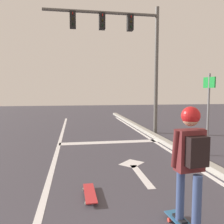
# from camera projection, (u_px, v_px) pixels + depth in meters

# --- Properties ---
(lane_line_center) EXTENTS (0.12, 20.00, 0.01)m
(lane_line_center) POSITION_uv_depth(u_px,v_px,m) (53.00, 167.00, 5.53)
(lane_line_center) COLOR silver
(lane_line_center) RESTS_ON ground
(lane_line_curbside) EXTENTS (0.12, 20.00, 0.01)m
(lane_line_curbside) POSITION_uv_depth(u_px,v_px,m) (184.00, 160.00, 6.08)
(lane_line_curbside) COLOR silver
(lane_line_curbside) RESTS_ON ground
(stop_bar) EXTENTS (3.55, 0.40, 0.01)m
(stop_bar) POSITION_uv_depth(u_px,v_px,m) (110.00, 142.00, 8.19)
(stop_bar) COLOR silver
(stop_bar) RESTS_ON ground
(lane_arrow_stem) EXTENTS (0.16, 1.40, 0.01)m
(lane_arrow_stem) POSITION_uv_depth(u_px,v_px,m) (141.00, 175.00, 4.96)
(lane_arrow_stem) COLOR silver
(lane_arrow_stem) RESTS_ON ground
(lane_arrow_head) EXTENTS (0.71, 0.71, 0.01)m
(lane_arrow_head) POSITION_uv_depth(u_px,v_px,m) (132.00, 163.00, 5.80)
(lane_arrow_head) COLOR silver
(lane_arrow_head) RESTS_ON ground
(curb_strip) EXTENTS (0.24, 24.00, 0.14)m
(curb_strip) POSITION_uv_depth(u_px,v_px,m) (193.00, 157.00, 6.12)
(curb_strip) COLOR #9E9A90
(curb_strip) RESTS_ON ground
(skater) EXTENTS (0.43, 0.60, 1.56)m
(skater) POSITION_uv_depth(u_px,v_px,m) (190.00, 154.00, 2.83)
(skater) COLOR #384A78
(skater) RESTS_ON skateboard
(spare_skateboard) EXTENTS (0.22, 0.79, 0.07)m
(spare_skateboard) POSITION_uv_depth(u_px,v_px,m) (90.00, 193.00, 3.97)
(spare_skateboard) COLOR red
(spare_skateboard) RESTS_ON ground
(traffic_signal_mast) EXTENTS (4.75, 0.34, 5.34)m
(traffic_signal_mast) POSITION_uv_depth(u_px,v_px,m) (125.00, 41.00, 9.45)
(traffic_signal_mast) COLOR #5C5A55
(traffic_signal_mast) RESTS_ON ground
(street_sign_post) EXTENTS (0.11, 0.44, 2.32)m
(street_sign_post) POSITION_uv_depth(u_px,v_px,m) (209.00, 102.00, 6.42)
(street_sign_post) COLOR slate
(street_sign_post) RESTS_ON ground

